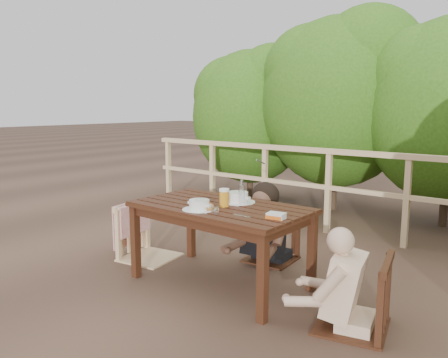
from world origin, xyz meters
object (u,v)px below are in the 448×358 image
Objects in this scene: bread_roll at (208,207)px; soup_far at (238,198)px; table at (220,245)px; chair_far at (271,215)px; bottle at (242,193)px; soup_near at (199,205)px; diner_right at (359,248)px; chair_left at (149,209)px; butter_tub at (276,217)px; tumbler at (215,211)px; chair_right at (354,259)px; woman at (273,199)px; beer_glass at (224,198)px.

soup_far is at bearing 88.62° from bread_roll.
chair_far is (0.01, 0.77, 0.12)m from table.
chair_far is at bearing 89.43° from table.
bottle is at bearing -33.29° from soup_far.
soup_near reaches higher than table.
diner_right is at bearing -1.19° from table.
diner_right is at bearing -101.90° from chair_left.
soup_near is at bearing -177.08° from butter_tub.
bread_roll is 1.71× the size of tumbler.
tumbler is at bearing -83.46° from bottle.
chair_far is at bearing 91.48° from bread_roll.
chair_right is 3.22× the size of soup_far.
table is 1.44× the size of chair_left.
bread_roll is at bearing -94.98° from chair_right.
chair_left is 1.22m from woman.
diner_right reaches higher than bread_roll.
woman is at bearing 89.45° from table.
woman is at bearing 100.12° from bottle.
woman is (0.96, 0.74, 0.10)m from chair_left.
diner_right is at bearing -2.80° from butter_tub.
soup_near is (-0.04, -1.02, 0.11)m from woman.
chair_far is at bearing 87.96° from soup_near.
chair_left is 14.65× the size of tumbler.
beer_glass reaches higher than soup_far.
beer_glass is at bearing 67.75° from soup_near.
soup_near is 0.20m from tumbler.
bottle reaches higher than soup_near.
diner_right reaches higher than table.
soup_far is (0.04, 0.18, 0.39)m from table.
chair_left is at bearing 166.01° from bread_roll.
beer_glass is at bearing -103.81° from chair_left.
soup_near is at bearing 85.96° from diner_right.
bottle is (-1.09, 0.15, 0.21)m from diner_right.
butter_tub is (0.57, -0.28, -0.02)m from soup_far.
woman is 10.22× the size of bread_roll.
woman reaches higher than tumbler.
woman is 7.54× the size of beer_glass.
soup_near is at bearing -113.41° from bottle.
diner_right is 0.63m from butter_tub.
soup_near is 0.42m from soup_far.
beer_glass is 0.56m from butter_tub.
chair_left reaches higher than soup_far.
chair_left is 3.34× the size of soup_far.
chair_left is 1.04× the size of chair_right.
bottle is 1.71× the size of butter_tub.
chair_right is 1.19m from bread_roll.
soup_near is (0.93, -0.28, 0.21)m from chair_left.
tumbler is at bearing 93.30° from woman.
chair_right is at bearing -0.39° from beer_glass.
beer_glass is (0.03, 0.18, 0.05)m from bread_roll.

